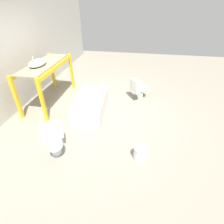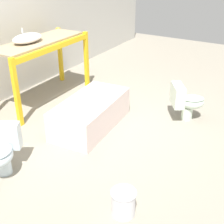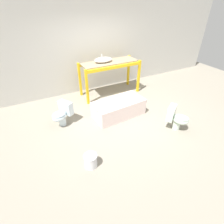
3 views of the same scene
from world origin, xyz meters
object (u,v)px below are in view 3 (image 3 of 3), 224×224
Objects in this scene: toilet_near at (177,118)px; bucket_white at (91,161)px; toilet_far at (62,114)px; sink_basin at (103,60)px; bathtub_main at (118,107)px.

toilet_near is 2.19× the size of bucket_white.
sink_basin is at bearing 91.53° from toilet_far.
sink_basin reaches higher than bathtub_main.
bucket_white is (0.13, -1.62, -0.18)m from toilet_far.
bathtub_main is (-0.19, -1.37, -0.93)m from sink_basin.
toilet_near is (0.79, -2.56, -0.86)m from sink_basin.
toilet_far is at bearing 164.73° from bathtub_main.
toilet_near and toilet_far have the same top height.
bathtub_main is 1.91m from bucket_white.
toilet_near is at bearing 28.14° from toilet_far.
bathtub_main is 1.55m from toilet_near.
sink_basin reaches higher than bucket_white.
toilet_far is 2.18× the size of bucket_white.
bathtub_main is 5.10× the size of bucket_white.
toilet_near is 2.89m from toilet_far.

